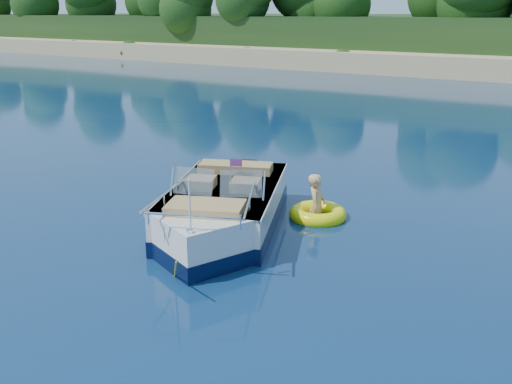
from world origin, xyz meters
TOP-DOWN VIEW (x-y plane):
  - ground at (0.00, 0.00)m, footprint 160.00×160.00m
  - motorboat at (-1.45, 3.02)m, footprint 3.69×5.73m
  - tow_tube at (-0.12, 4.84)m, footprint 1.31×1.31m
  - boy at (-0.19, 4.93)m, footprint 0.63×0.93m

SIDE VIEW (x-z plane):
  - ground at x=0.00m, z-range 0.00..0.00m
  - boy at x=-0.19m, z-range -0.84..0.84m
  - tow_tube at x=-0.12m, z-range -0.08..0.26m
  - motorboat at x=-1.45m, z-range -0.62..1.42m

